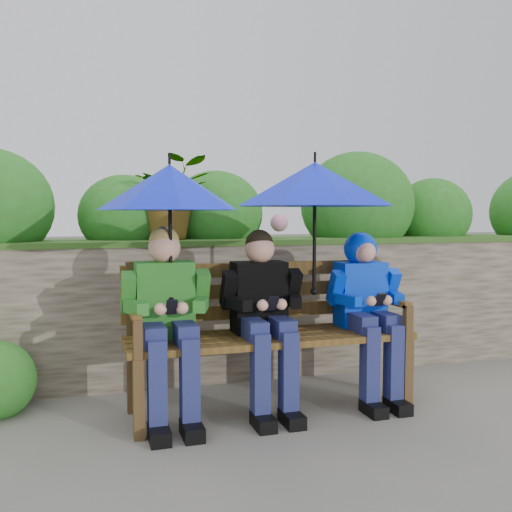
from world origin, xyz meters
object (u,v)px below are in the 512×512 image
object	(u,v)px
boy_middle	(264,310)
umbrella_right	(315,184)
park_bench	(266,324)
boy_right	(366,300)
umbrella_left	(170,187)
boy_left	(167,314)

from	to	relation	value
boy_middle	umbrella_right	world-z (taller)	umbrella_right
park_bench	boy_middle	world-z (taller)	boy_middle
boy_middle	boy_right	distance (m)	0.71
boy_right	umbrella_left	bearing A→B (deg)	-179.88
boy_right	umbrella_left	distance (m)	1.45
boy_left	umbrella_right	size ratio (longest dim) A/B	1.18
boy_left	umbrella_left	bearing A→B (deg)	29.22
park_bench	umbrella_right	xyz separation A→B (m)	(0.27, -0.11, 0.87)
umbrella_left	boy_middle	bearing A→B (deg)	-1.22
park_bench	boy_middle	size ratio (longest dim) A/B	1.57
boy_left	boy_middle	bearing A→B (deg)	0.22
boy_left	park_bench	bearing A→B (deg)	7.54
boy_left	boy_right	size ratio (longest dim) A/B	1.04
boy_right	umbrella_right	xyz separation A→B (m)	(-0.39, -0.05, 0.74)
park_bench	boy_middle	xyz separation A→B (m)	(-0.04, -0.08, 0.10)
boy_right	umbrella_right	bearing A→B (deg)	-173.32
umbrella_right	park_bench	bearing A→B (deg)	157.73
boy_middle	umbrella_left	distance (m)	0.93
umbrella_right	boy_right	bearing A→B (deg)	6.68
boy_middle	umbrella_right	bearing A→B (deg)	-5.48
umbrella_right	umbrella_left	bearing A→B (deg)	177.23
park_bench	umbrella_right	distance (m)	0.92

